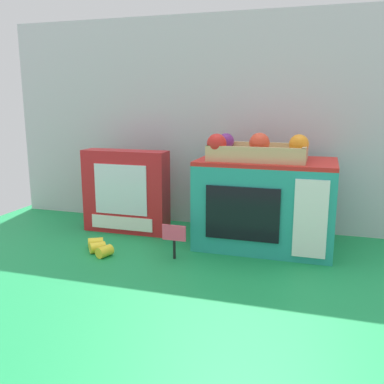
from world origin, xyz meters
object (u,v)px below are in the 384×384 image
toy_microwave (265,203)px  cookie_set_box (126,192)px  price_sign (174,236)px  loose_toy_banana (99,247)px  food_groups_crate (256,150)px

toy_microwave → cookie_set_box: 0.48m
toy_microwave → cookie_set_box: bearing=178.6°
price_sign → loose_toy_banana: 0.24m
food_groups_crate → loose_toy_banana: (-0.43, -0.19, -0.28)m
loose_toy_banana → food_groups_crate: bearing=23.8°
food_groups_crate → price_sign: 0.35m
loose_toy_banana → toy_microwave: bearing=24.3°
food_groups_crate → loose_toy_banana: bearing=-156.2°
food_groups_crate → cookie_set_box: (-0.44, 0.03, -0.16)m
food_groups_crate → cookie_set_box: size_ratio=0.98×
price_sign → loose_toy_banana: size_ratio=0.88×
price_sign → loose_toy_banana: bearing=-175.9°
toy_microwave → cookie_set_box: (-0.48, 0.01, 0.00)m
cookie_set_box → price_sign: (0.25, -0.20, -0.07)m
food_groups_crate → price_sign: food_groups_crate is taller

